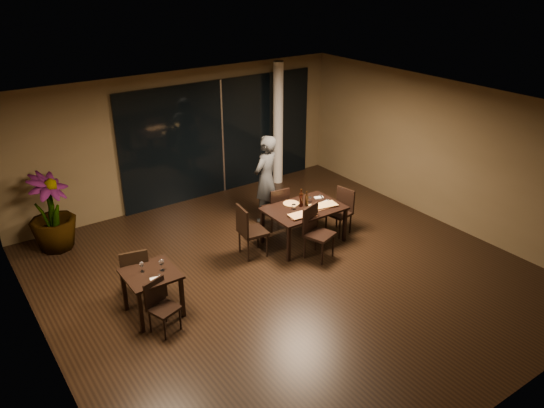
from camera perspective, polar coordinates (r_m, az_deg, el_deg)
The scene contains 33 objects.
ground at distance 9.60m, azimuth 1.58°, elevation -7.60°, with size 8.00×8.00×0.00m, color black.
wall_back at distance 12.16m, azimuth -9.79°, elevation 7.05°, with size 8.00×0.10×3.00m, color brown.
wall_front at distance 6.54m, azimuth 23.71°, elevation -11.57°, with size 8.00×0.10×3.00m, color brown.
wall_left at distance 7.49m, azimuth -24.31°, elevation -6.78°, with size 0.10×8.00×3.00m, color brown.
wall_right at distance 11.60m, azimuth 18.09°, elevation 5.28°, with size 0.10×8.00×3.00m, color brown.
ceiling at distance 8.37m, azimuth 1.82°, elevation 10.11°, with size 8.00×8.00×0.04m, color silver.
window_panel at distance 12.56m, azimuth -5.43°, elevation 7.17°, with size 5.00×0.06×2.70m, color black.
column at distance 12.98m, azimuth 0.65°, elevation 8.56°, with size 0.24×0.24×3.00m, color silver.
main_table at distance 10.36m, azimuth 3.46°, elevation -0.77°, with size 1.50×1.00×0.75m.
side_table at distance 8.52m, azimuth -12.87°, elevation -7.95°, with size 0.80×0.80×0.75m.
chair_main_far at distance 10.88m, azimuth 0.56°, elevation -0.27°, with size 0.47×0.47×0.94m.
chair_main_near at distance 9.92m, azimuth 4.70°, elevation -2.72°, with size 0.60×0.60×1.02m.
chair_main_left at distance 9.90m, azimuth -2.54°, elevation -2.67°, with size 0.53×0.53×1.03m.
chair_main_right at distance 10.89m, azimuth 7.49°, elevation -0.49°, with size 0.50×0.50×0.94m.
chair_side_far at distance 8.95m, azimuth -14.58°, elevation -7.04°, with size 0.53×0.53×0.97m.
chair_side_near at distance 8.24m, azimuth -11.94°, elevation -10.41°, with size 0.49×0.49×0.84m.
diner at distance 11.14m, azimuth -0.67°, elevation 2.71°, with size 0.64×0.43×1.89m, color #2C2E31.
potted_plant at distance 10.91m, azimuth -22.66°, elevation -0.84°, with size 0.84×0.84×1.54m, color #21531B.
pizza_board_left at distance 10.00m, azimuth 3.30°, elevation -1.22°, with size 0.53×0.26×0.01m, color #422415.
pizza_board_right at distance 10.40m, azimuth 5.53°, elevation -0.24°, with size 0.57×0.28×0.01m, color #432515.
oblong_pizza_left at distance 10.00m, azimuth 3.30°, elevation -1.14°, with size 0.51×0.24×0.02m, color maroon, non-canonical shape.
oblong_pizza_right at distance 10.39m, azimuth 5.54°, elevation -0.16°, with size 0.52×0.24×0.02m, color maroon, non-canonical shape.
round_pizza at distance 10.46m, azimuth 2.07°, elevation 0.03°, with size 0.31×0.31×0.01m, color #C74316.
bottle_a at distance 10.31m, azimuth 3.14°, elevation 0.51°, with size 0.07×0.07×0.30m, color black, non-canonical shape.
bottle_b at distance 10.34m, azimuth 3.75°, elevation 0.56°, with size 0.07×0.07×0.30m, color black, non-canonical shape.
bottle_c at distance 10.33m, azimuth 3.16°, elevation 0.69°, with size 0.08×0.08×0.35m, color black, non-canonical shape.
tumbler_left at distance 10.24m, azimuth 2.36°, elevation -0.29°, with size 0.08×0.08×0.10m, color white.
tumbler_right at distance 10.56m, azimuth 4.08°, elevation 0.48°, with size 0.08×0.08×0.10m, color white.
napkin_near at distance 10.60m, azimuth 5.92°, elevation 0.25°, with size 0.18×0.10×0.01m, color silver.
napkin_far at distance 10.77m, azimuth 5.06°, elevation 0.70°, with size 0.18×0.10×0.01m, color white.
wine_glass_a at distance 8.47m, azimuth -13.83°, elevation -6.60°, with size 0.07×0.07×0.16m, color white, non-canonical shape.
wine_glass_b at distance 8.43m, azimuth -11.78°, elevation -6.47°, with size 0.08×0.08×0.18m, color white, non-canonical shape.
side_napkin at distance 8.27m, azimuth -12.34°, elevation -7.88°, with size 0.18×0.11×0.01m, color silver.
Camera 1 is at (-4.84, -6.49, 5.16)m, focal length 35.00 mm.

